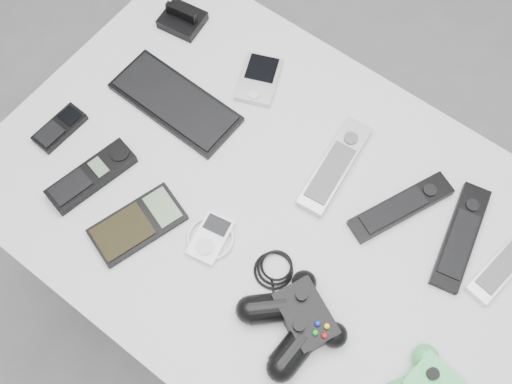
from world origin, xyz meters
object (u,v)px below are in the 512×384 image
Objects in this scene: pda_keyboard at (175,102)px; remote_silver_b at (508,260)px; cordless_handset at (91,176)px; mobile_phone at (60,128)px; desk at (285,226)px; controller_black at (297,320)px; remote_black_a at (401,207)px; pda at (259,79)px; mp3_player at (210,238)px; calculator at (137,224)px; remote_black_b at (461,236)px; remote_silver_a at (335,166)px.

pda_keyboard is 1.40× the size of remote_silver_b.
mobile_phone is at bearing 174.33° from cordless_handset.
desk is at bearing -8.90° from pda_keyboard.
mobile_phone is at bearing -158.23° from controller_black.
remote_black_a reaches higher than desk.
pda reaches higher than mp3_player.
calculator and mp3_player have the same top height.
remote_black_a is 0.59m from cordless_handset.
cordless_handset is (-0.34, -0.17, 0.08)m from desk.
remote_black_a is at bearing 175.75° from remote_black_b.
remote_silver_a is at bearing 136.29° from controller_black.
pda is at bearing -166.07° from remote_black_a.
remote_silver_a is 1.98× the size of mobile_phone.
remote_silver_b reaches higher than calculator.
pda_keyboard is 0.18m from pda.
calculator is at bearing -63.39° from pda_keyboard.
mp3_player is at bearing 3.02° from mobile_phone.
controller_black reaches higher than calculator.
remote_silver_a reaches higher than pda_keyboard.
pda_keyboard is 0.24m from mobile_phone.
desk is at bearing -103.98° from remote_silver_a.
remote_black_b reaches higher than mp3_player.
desk is 4.27× the size of pda_keyboard.
mp3_player is (0.26, 0.04, -0.01)m from cordless_handset.
cordless_handset is (-0.02, -0.23, 0.01)m from pda_keyboard.
mobile_phone is (-0.49, -0.26, -0.00)m from remote_silver_a.
pda_keyboard is 0.30m from mp3_player.
remote_black_b is at bearing 23.40° from mobile_phone.
pda reaches higher than pda_keyboard.
mobile_phone is at bearing -164.76° from desk.
pda is 1.08× the size of mobile_phone.
pda and mobile_phone have the same top height.
controller_black is (-0.03, -0.30, 0.02)m from remote_black_a.
desk is 0.23m from remote_black_a.
mobile_phone is 0.61× the size of cordless_handset.
pda is 0.54× the size of remote_black_b.
pda_keyboard and calculator have the same top height.
remote_silver_b is (0.36, 0.03, -0.00)m from remote_silver_a.
controller_black reaches higher than remote_silver_a.
controller_black is at bearing 22.81° from calculator.
pda_keyboard is (-0.32, 0.06, 0.08)m from desk.
mobile_phone is at bearing 169.02° from mp3_player.
remote_black_a is (0.39, -0.07, 0.00)m from pda.
remote_black_a is 0.21m from remote_silver_b.
pda_keyboard is 0.51m from controller_black.
remote_black_b is 1.99× the size of mobile_phone.
remote_black_a is 0.30m from controller_black.
pda is 0.25m from remote_silver_a.
pda is 0.39m from calculator.
remote_silver_b is 0.72× the size of controller_black.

